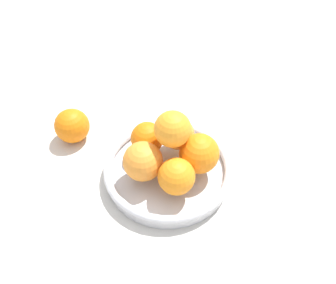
# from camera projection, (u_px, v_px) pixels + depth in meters

# --- Properties ---
(ground_plane) EXTENTS (4.00, 4.00, 0.00)m
(ground_plane) POSITION_uv_depth(u_px,v_px,m) (168.00, 175.00, 0.69)
(ground_plane) COLOR beige
(fruit_bowl) EXTENTS (0.26, 0.26, 0.04)m
(fruit_bowl) POSITION_uv_depth(u_px,v_px,m) (168.00, 169.00, 0.68)
(fruit_bowl) COLOR silver
(fruit_bowl) RESTS_ON ground_plane
(orange_pile) EXTENTS (0.18, 0.18, 0.13)m
(orange_pile) POSITION_uv_depth(u_px,v_px,m) (170.00, 150.00, 0.63)
(orange_pile) COLOR orange
(orange_pile) RESTS_ON fruit_bowl
(stray_orange) EXTENTS (0.08, 0.08, 0.08)m
(stray_orange) POSITION_uv_depth(u_px,v_px,m) (72.00, 126.00, 0.74)
(stray_orange) COLOR orange
(stray_orange) RESTS_ON ground_plane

